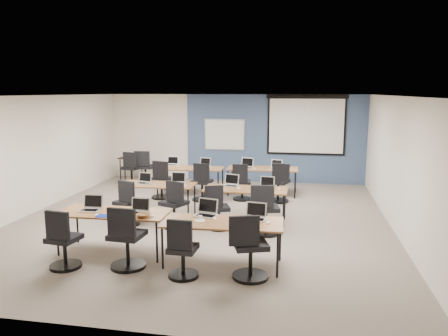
% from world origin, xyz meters
% --- Properties ---
extents(floor, '(8.00, 9.00, 0.02)m').
position_xyz_m(floor, '(0.00, 0.00, 0.00)').
color(floor, '#6B6354').
rests_on(floor, ground).
extents(ceiling, '(8.00, 9.00, 0.02)m').
position_xyz_m(ceiling, '(0.00, 0.00, 2.70)').
color(ceiling, white).
rests_on(ceiling, ground).
extents(wall_back, '(8.00, 0.04, 2.70)m').
position_xyz_m(wall_back, '(0.00, 4.50, 1.35)').
color(wall_back, beige).
rests_on(wall_back, ground).
extents(wall_front, '(8.00, 0.04, 2.70)m').
position_xyz_m(wall_front, '(0.00, -4.50, 1.35)').
color(wall_front, beige).
rests_on(wall_front, ground).
extents(wall_left, '(0.04, 9.00, 2.70)m').
position_xyz_m(wall_left, '(-4.00, 0.00, 1.35)').
color(wall_left, beige).
rests_on(wall_left, ground).
extents(wall_right, '(0.04, 9.00, 2.70)m').
position_xyz_m(wall_right, '(4.00, 0.00, 1.35)').
color(wall_right, beige).
rests_on(wall_right, ground).
extents(blue_accent_panel, '(5.50, 0.04, 2.70)m').
position_xyz_m(blue_accent_panel, '(1.25, 4.47, 1.35)').
color(blue_accent_panel, '#3D5977').
rests_on(blue_accent_panel, wall_back).
extents(whiteboard, '(1.28, 0.03, 0.98)m').
position_xyz_m(whiteboard, '(-0.30, 4.43, 1.45)').
color(whiteboard, '#A4ACB4').
rests_on(whiteboard, wall_back).
extents(projector_screen, '(2.40, 0.10, 1.82)m').
position_xyz_m(projector_screen, '(2.20, 4.41, 1.89)').
color(projector_screen, black).
rests_on(projector_screen, wall_back).
extents(training_table_front_left, '(1.90, 0.79, 0.73)m').
position_xyz_m(training_table_front_left, '(-1.06, -2.10, 0.69)').
color(training_table_front_left, brown).
rests_on(training_table_front_left, floor).
extents(training_table_front_right, '(1.93, 0.81, 0.73)m').
position_xyz_m(training_table_front_right, '(0.91, -2.32, 0.69)').
color(training_table_front_right, '#A97633').
rests_on(training_table_front_right, floor).
extents(training_table_mid_left, '(1.70, 0.71, 0.73)m').
position_xyz_m(training_table_mid_left, '(-1.07, 0.25, 0.68)').
color(training_table_mid_left, olive).
rests_on(training_table_mid_left, floor).
extents(training_table_mid_right, '(1.79, 0.75, 0.73)m').
position_xyz_m(training_table_mid_right, '(0.95, 0.14, 0.68)').
color(training_table_mid_right, brown).
rests_on(training_table_mid_right, floor).
extents(training_table_back_left, '(1.81, 0.75, 0.73)m').
position_xyz_m(training_table_back_left, '(-0.90, 2.44, 0.69)').
color(training_table_back_left, olive).
rests_on(training_table_back_left, floor).
extents(training_table_back_right, '(1.91, 0.80, 0.73)m').
position_xyz_m(training_table_back_right, '(1.06, 2.74, 0.69)').
color(training_table_back_right, brown).
rests_on(training_table_back_right, floor).
extents(laptop_0, '(0.35, 0.30, 0.26)m').
position_xyz_m(laptop_0, '(-1.49, -2.08, 0.80)').
color(laptop_0, silver).
rests_on(laptop_0, training_table_front_left).
extents(mouse_0, '(0.08, 0.10, 0.03)m').
position_xyz_m(mouse_0, '(-1.25, -2.37, 0.74)').
color(mouse_0, white).
rests_on(mouse_0, training_table_front_left).
extents(task_chair_0, '(0.50, 0.50, 0.99)m').
position_xyz_m(task_chair_0, '(-1.55, -2.94, 0.41)').
color(task_chair_0, black).
rests_on(task_chair_0, floor).
extents(laptop_1, '(0.33, 0.28, 0.25)m').
position_xyz_m(laptop_1, '(-0.60, -2.10, 0.79)').
color(laptop_1, '#B7B7B7').
rests_on(laptop_1, training_table_front_left).
extents(mouse_1, '(0.07, 0.10, 0.03)m').
position_xyz_m(mouse_1, '(-0.30, -2.26, 0.74)').
color(mouse_1, white).
rests_on(mouse_1, training_table_front_left).
extents(task_chair_1, '(0.57, 0.57, 1.04)m').
position_xyz_m(task_chair_1, '(-0.56, -2.76, 0.43)').
color(task_chair_1, black).
rests_on(task_chair_1, floor).
extents(laptop_2, '(0.36, 0.31, 0.27)m').
position_xyz_m(laptop_2, '(0.58, -2.02, 0.80)').
color(laptop_2, '#B4B3BB').
rests_on(laptop_2, training_table_front_right).
extents(mouse_2, '(0.08, 0.10, 0.03)m').
position_xyz_m(mouse_2, '(0.76, -2.24, 0.74)').
color(mouse_2, white).
rests_on(mouse_2, training_table_front_right).
extents(task_chair_2, '(0.47, 0.47, 0.95)m').
position_xyz_m(task_chair_2, '(0.41, -2.95, 0.39)').
color(task_chair_2, black).
rests_on(task_chair_2, floor).
extents(laptop_3, '(0.35, 0.29, 0.26)m').
position_xyz_m(laptop_3, '(1.41, -2.08, 0.79)').
color(laptop_3, '#A9A9AF').
rests_on(laptop_3, training_table_front_right).
extents(mouse_3, '(0.07, 0.10, 0.03)m').
position_xyz_m(mouse_3, '(1.64, -2.30, 0.74)').
color(mouse_3, white).
rests_on(mouse_3, training_table_front_right).
extents(task_chair_3, '(0.57, 0.55, 1.03)m').
position_xyz_m(task_chair_3, '(1.40, -2.80, 0.43)').
color(task_chair_3, black).
rests_on(task_chair_3, floor).
extents(laptop_4, '(0.32, 0.27, 0.24)m').
position_xyz_m(laptop_4, '(-1.39, 0.24, 0.79)').
color(laptop_4, '#B1B1B9').
rests_on(laptop_4, training_table_mid_left).
extents(mouse_4, '(0.09, 0.11, 0.03)m').
position_xyz_m(mouse_4, '(-1.30, 0.12, 0.74)').
color(mouse_4, white).
rests_on(mouse_4, training_table_mid_left).
extents(task_chair_4, '(0.53, 0.51, 0.99)m').
position_xyz_m(task_chair_4, '(-1.45, -0.62, 0.41)').
color(task_chair_4, black).
rests_on(task_chair_4, floor).
extents(laptop_5, '(0.33, 0.28, 0.25)m').
position_xyz_m(laptop_5, '(-0.64, 0.35, 0.79)').
color(laptop_5, '#B4B4C2').
rests_on(laptop_5, training_table_mid_left).
extents(mouse_5, '(0.07, 0.10, 0.03)m').
position_xyz_m(mouse_5, '(-0.39, 0.15, 0.74)').
color(mouse_5, white).
rests_on(mouse_5, training_table_mid_left).
extents(task_chair_5, '(0.57, 0.53, 1.01)m').
position_xyz_m(task_chair_5, '(-0.44, -0.56, 0.42)').
color(task_chair_5, black).
rests_on(task_chair_5, floor).
extents(laptop_6, '(0.33, 0.28, 0.25)m').
position_xyz_m(laptop_6, '(0.60, 0.34, 0.79)').
color(laptop_6, silver).
rests_on(laptop_6, training_table_mid_right).
extents(mouse_6, '(0.09, 0.12, 0.04)m').
position_xyz_m(mouse_6, '(0.80, 0.09, 0.74)').
color(mouse_6, white).
rests_on(mouse_6, training_table_mid_right).
extents(task_chair_6, '(0.48, 0.46, 0.95)m').
position_xyz_m(task_chair_6, '(0.47, -0.53, 0.39)').
color(task_chair_6, black).
rests_on(task_chair_6, floor).
extents(laptop_7, '(0.31, 0.27, 0.24)m').
position_xyz_m(laptop_7, '(1.39, 0.30, 0.79)').
color(laptop_7, '#A1A1A9').
rests_on(laptop_7, training_table_mid_right).
extents(mouse_7, '(0.08, 0.11, 0.03)m').
position_xyz_m(mouse_7, '(1.66, 0.17, 0.74)').
color(mouse_7, white).
rests_on(mouse_7, training_table_mid_right).
extents(task_chair_7, '(0.56, 0.56, 1.03)m').
position_xyz_m(task_chair_7, '(1.44, -0.69, 0.43)').
color(task_chair_7, black).
rests_on(task_chair_7, floor).
extents(laptop_8, '(0.32, 0.27, 0.24)m').
position_xyz_m(laptop_8, '(-1.50, 2.74, 0.79)').
color(laptop_8, silver).
rests_on(laptop_8, training_table_back_left).
extents(mouse_8, '(0.09, 0.12, 0.04)m').
position_xyz_m(mouse_8, '(-1.24, 2.51, 0.74)').
color(mouse_8, white).
rests_on(mouse_8, training_table_back_left).
extents(task_chair_8, '(0.55, 0.55, 1.02)m').
position_xyz_m(task_chair_8, '(-1.50, 1.76, 0.42)').
color(task_chair_8, black).
rests_on(task_chair_8, floor).
extents(laptop_9, '(0.32, 0.27, 0.24)m').
position_xyz_m(laptop_9, '(-0.54, 2.68, 0.79)').
color(laptop_9, silver).
rests_on(laptop_9, training_table_back_left).
extents(mouse_9, '(0.08, 0.10, 0.03)m').
position_xyz_m(mouse_9, '(-0.34, 2.55, 0.74)').
color(mouse_9, white).
rests_on(mouse_9, training_table_back_left).
extents(task_chair_9, '(0.52, 0.52, 1.00)m').
position_xyz_m(task_chair_9, '(-0.39, 1.72, 0.41)').
color(task_chair_9, black).
rests_on(task_chair_9, floor).
extents(laptop_10, '(0.36, 0.30, 0.27)m').
position_xyz_m(laptop_10, '(0.64, 2.69, 0.80)').
color(laptop_10, '#ABABAC').
rests_on(laptop_10, training_table_back_right).
extents(mouse_10, '(0.06, 0.09, 0.03)m').
position_xyz_m(mouse_10, '(0.87, 2.56, 0.74)').
color(mouse_10, white).
rests_on(mouse_10, training_table_back_right).
extents(task_chair_10, '(0.49, 0.49, 0.97)m').
position_xyz_m(task_chair_10, '(0.60, 1.97, 0.40)').
color(task_chair_10, black).
rests_on(task_chair_10, floor).
extents(laptop_11, '(0.32, 0.27, 0.24)m').
position_xyz_m(laptop_11, '(1.44, 2.70, 0.79)').
color(laptop_11, '#9D9DA8').
rests_on(laptop_11, training_table_back_right).
extents(mouse_11, '(0.06, 0.09, 0.03)m').
position_xyz_m(mouse_11, '(1.62, 2.46, 0.74)').
color(mouse_11, white).
rests_on(mouse_11, training_table_back_right).
extents(task_chair_11, '(0.57, 0.55, 1.03)m').
position_xyz_m(task_chair_11, '(1.55, 1.94, 0.43)').
color(task_chair_11, black).
rests_on(task_chair_11, floor).
extents(blue_mousepad, '(0.26, 0.23, 0.01)m').
position_xyz_m(blue_mousepad, '(-1.11, -2.37, 0.73)').
color(blue_mousepad, navy).
rests_on(blue_mousepad, training_table_front_left).
extents(snack_bowl, '(0.26, 0.26, 0.06)m').
position_xyz_m(snack_bowl, '(-0.44, -2.32, 0.76)').
color(snack_bowl, '#945834').
rests_on(snack_bowl, training_table_front_left).
extents(snack_plate, '(0.17, 0.17, 0.01)m').
position_xyz_m(snack_plate, '(0.54, -2.35, 0.74)').
color(snack_plate, white).
rests_on(snack_plate, training_table_front_right).
extents(coffee_cup, '(0.07, 0.07, 0.05)m').
position_xyz_m(coffee_cup, '(0.53, -2.31, 0.77)').
color(coffee_cup, white).
rests_on(coffee_cup, snack_plate).
extents(utility_table, '(0.83, 0.46, 0.75)m').
position_xyz_m(utility_table, '(-3.11, 3.80, 0.64)').
color(utility_table, black).
rests_on(utility_table, floor).
extents(spare_chair_a, '(0.58, 0.58, 1.05)m').
position_xyz_m(spare_chair_a, '(-2.54, 3.30, 0.44)').
color(spare_chair_a, black).
rests_on(spare_chair_a, floor).
extents(spare_chair_b, '(0.55, 0.55, 1.02)m').
position_xyz_m(spare_chair_b, '(-2.92, 3.19, 0.42)').
color(spare_chair_b, black).
rests_on(spare_chair_b, floor).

